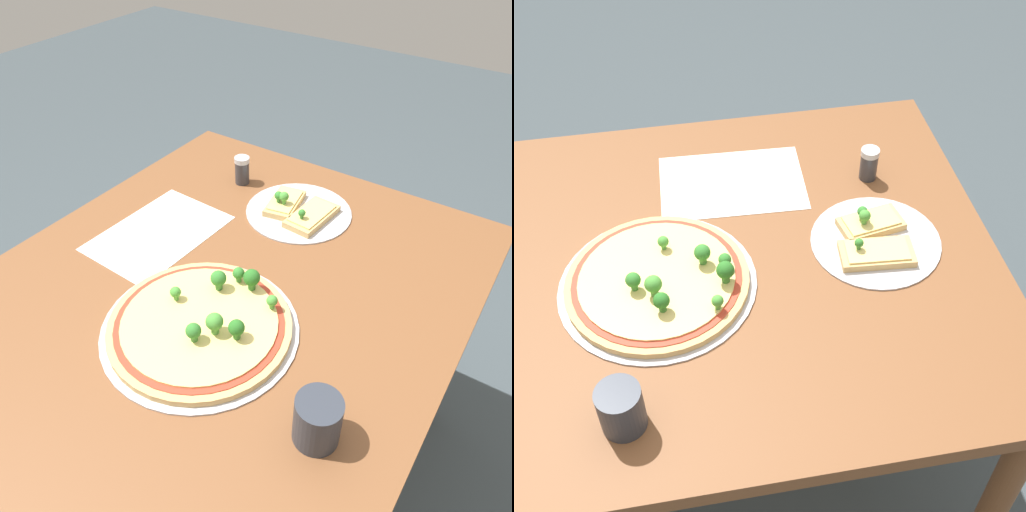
{
  "view_description": "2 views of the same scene",
  "coord_description": "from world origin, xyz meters",
  "views": [
    {
      "loc": [
        0.58,
        0.49,
        1.48
      ],
      "look_at": [
        -0.13,
        0.02,
        0.77
      ],
      "focal_mm": 35.0,
      "sensor_mm": 36.0,
      "label": 1
    },
    {
      "loc": [
        0.05,
        0.98,
        1.78
      ],
      "look_at": [
        -0.13,
        0.02,
        0.77
      ],
      "focal_mm": 50.0,
      "sensor_mm": 36.0,
      "label": 2
    }
  ],
  "objects": [
    {
      "name": "dining_table",
      "position": [
        0.0,
        0.0,
        0.66
      ],
      "size": [
        1.18,
        0.96,
        0.75
      ],
      "color": "brown",
      "rests_on": "ground_plane"
    },
    {
      "name": "paper_menu",
      "position": [
        -0.09,
        -0.24,
        0.75
      ],
      "size": [
        0.33,
        0.23,
        0.0
      ],
      "primitive_type": "cube",
      "rotation": [
        0.0,
        0.0,
        -0.04
      ],
      "color": "white",
      "rests_on": "dining_table"
    },
    {
      "name": "condiment_shaker",
      "position": [
        -0.39,
        -0.2,
        0.79
      ],
      "size": [
        0.04,
        0.04,
        0.08
      ],
      "color": "#333338",
      "rests_on": "dining_table"
    },
    {
      "name": "pizza_tray_slice",
      "position": [
        -0.35,
        0.0,
        0.76
      ],
      "size": [
        0.27,
        0.27,
        0.06
      ],
      "color": "#B7B7BC",
      "rests_on": "dining_table"
    },
    {
      "name": "ground_plane",
      "position": [
        0.0,
        0.0,
        0.0
      ],
      "size": [
        8.0,
        8.0,
        0.0
      ],
      "primitive_type": "plane",
      "color": "#3D474C"
    },
    {
      "name": "drinking_cup",
      "position": [
        0.17,
        0.33,
        0.79
      ],
      "size": [
        0.08,
        0.08,
        0.09
      ],
      "primitive_type": "cylinder",
      "color": "#2D333D",
      "rests_on": "dining_table"
    },
    {
      "name": "pizza_tray_whole",
      "position": [
        0.09,
        0.04,
        0.76
      ],
      "size": [
        0.38,
        0.38,
        0.07
      ],
      "color": "#B7B7BC",
      "rests_on": "dining_table"
    }
  ]
}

